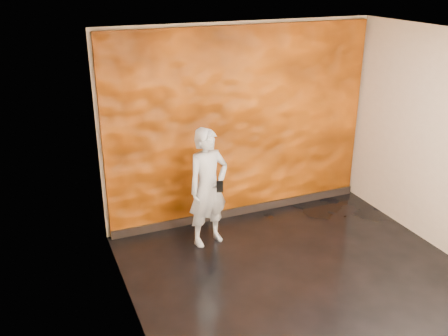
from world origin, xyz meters
TOP-DOWN VIEW (x-y plane):
  - room at (0.00, 0.00)m, footprint 4.02×4.02m
  - feature_wall at (0.00, 1.96)m, footprint 3.90×0.06m
  - baseboard at (0.00, 1.92)m, footprint 3.90×0.04m
  - man at (-0.74, 1.36)m, footprint 0.65×0.50m
  - phone at (-0.67, 1.14)m, footprint 0.08×0.05m

SIDE VIEW (x-z plane):
  - baseboard at x=0.00m, z-range 0.00..0.12m
  - man at x=-0.74m, z-range 0.00..1.60m
  - phone at x=-0.67m, z-range 0.82..0.97m
  - feature_wall at x=0.00m, z-range 0.00..2.75m
  - room at x=0.00m, z-range -0.01..2.81m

